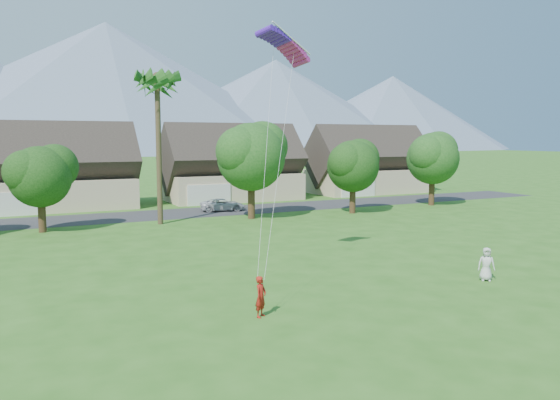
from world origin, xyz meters
TOP-DOWN VIEW (x-y plane):
  - ground at (0.00, 0.00)m, footprint 500.00×500.00m
  - street at (0.00, 34.00)m, footprint 90.00×7.00m
  - kite_flyer at (-4.18, 3.21)m, footprint 0.72×0.69m
  - watcher at (8.23, 3.34)m, footprint 0.98×0.91m
  - parked_car at (5.50, 34.00)m, footprint 4.62×2.70m
  - mountain_ridge at (10.40, 260.00)m, footprint 540.00×240.00m
  - houses_row at (0.49, 42.99)m, footprint 72.75×8.19m
  - tree_row at (-1.14, 27.92)m, footprint 62.27×6.67m
  - fan_palm at (-2.00, 28.50)m, footprint 3.00×3.00m
  - parafoil_kite at (0.09, 9.74)m, footprint 3.57×1.54m

SIDE VIEW (x-z plane):
  - ground at x=0.00m, z-range 0.00..0.00m
  - street at x=0.00m, z-range 0.00..0.01m
  - parked_car at x=5.50m, z-range 0.00..1.21m
  - kite_flyer at x=-4.18m, z-range 0.00..1.66m
  - watcher at x=8.23m, z-range 0.00..1.68m
  - houses_row at x=0.49m, z-range -0.99..7.87m
  - tree_row at x=-1.14m, z-range 0.66..9.11m
  - fan_palm at x=-2.00m, z-range 4.90..18.70m
  - parafoil_kite at x=0.09m, z-range 11.75..12.25m
  - mountain_ridge at x=10.40m, z-range -5.93..64.07m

